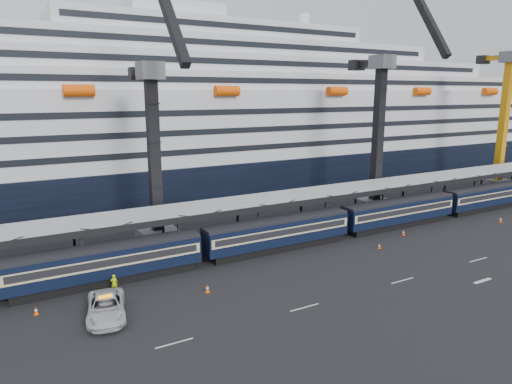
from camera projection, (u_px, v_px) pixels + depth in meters
ground at (388, 264)px, 50.27m from camera, size 260.00×260.00×0.00m
lane_markings at (478, 266)px, 49.71m from camera, size 111.00×4.27×0.02m
train at (301, 228)px, 56.10m from camera, size 133.05×3.00×4.05m
canopy at (313, 194)px, 61.08m from camera, size 130.00×6.25×5.53m
cruise_ship at (209, 126)px, 86.30m from camera, size 214.09×28.84×34.00m
crane_dark_near at (155, 150)px, 54.00m from camera, size 4.50×17.75×35.08m
crane_dark_mid at (380, 127)px, 69.58m from camera, size 4.50×18.24×39.64m
crane_yellow_near at (507, 116)px, 85.92m from camera, size 4.50×20.12×40.16m
pickup_truck at (106, 307)px, 38.20m from camera, size 4.31×7.08×1.83m
worker at (114, 283)px, 43.14m from camera, size 0.70×0.52×1.74m
traffic_cone_b at (36, 311)px, 38.83m from camera, size 0.36×0.36×0.73m
traffic_cone_c at (207, 288)px, 43.15m from camera, size 0.40×0.40×0.80m
traffic_cone_d at (403, 232)px, 60.48m from camera, size 0.38×0.38×0.76m
traffic_cone_e at (379, 246)px, 55.27m from camera, size 0.35×0.35×0.70m
traffic_cone_f at (501, 219)px, 66.58m from camera, size 0.40×0.40×0.80m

